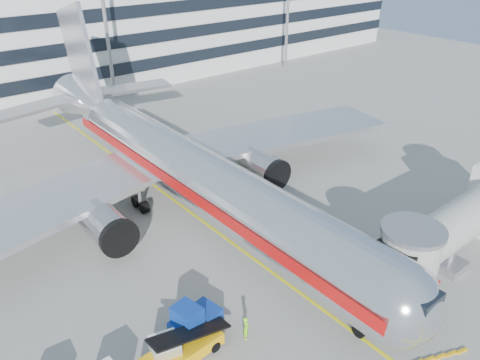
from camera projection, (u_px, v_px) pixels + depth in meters
ground at (272, 272)px, 34.59m from camera, size 180.00×180.00×0.00m
lead_in_line at (195, 216)px, 41.44m from camera, size 0.25×70.00×0.01m
main_jet at (182, 166)px, 40.63m from camera, size 50.95×48.70×16.06m
jet_bridge at (470, 217)px, 34.09m from camera, size 17.80×4.50×7.00m
terminal at (14, 40)px, 70.63m from camera, size 150.00×24.25×15.60m
belt_loader at (182, 350)px, 27.19m from camera, size 5.32×2.14×2.52m
baggage_tug at (193, 320)px, 28.86m from camera, size 3.45×2.52×2.38m
cargo_container_front at (165, 352)px, 26.94m from camera, size 1.96×1.96×1.71m
ramp_worker at (246, 328)px, 28.62m from camera, size 0.68×0.69×1.61m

